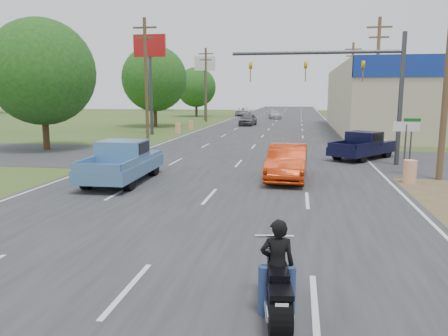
% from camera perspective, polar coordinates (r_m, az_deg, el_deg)
% --- Properties ---
extents(ground, '(200.00, 200.00, 0.00)m').
position_cam_1_polar(ground, '(9.09, -12.48, -15.32)').
color(ground, '#325020').
rests_on(ground, ground).
extents(main_road, '(15.00, 180.00, 0.02)m').
position_cam_1_polar(main_road, '(47.86, 5.85, 5.03)').
color(main_road, '#2D2D30').
rests_on(main_road, ground).
extents(cross_road, '(120.00, 10.00, 0.02)m').
position_cam_1_polar(cross_road, '(26.08, 2.52, 1.26)').
color(cross_road, '#2D2D30').
rests_on(cross_road, ground).
extents(utility_pole_2, '(2.00, 0.28, 10.00)m').
position_cam_1_polar(utility_pole_2, '(39.14, 19.33, 11.32)').
color(utility_pole_2, '#4C3823').
rests_on(utility_pole_2, ground).
extents(utility_pole_3, '(2.00, 0.28, 10.00)m').
position_cam_1_polar(utility_pole_3, '(56.97, 16.34, 10.77)').
color(utility_pole_3, '#4C3823').
rests_on(utility_pole_3, ground).
extents(utility_pole_5, '(2.00, 0.28, 10.00)m').
position_cam_1_polar(utility_pole_5, '(37.84, -10.15, 11.78)').
color(utility_pole_5, '#4C3823').
rests_on(utility_pole_5, ground).
extents(utility_pole_6, '(2.00, 0.28, 10.00)m').
position_cam_1_polar(utility_pole_6, '(60.96, -2.37, 11.04)').
color(utility_pole_6, '#4C3823').
rests_on(utility_pole_6, ground).
extents(tree_0, '(7.14, 7.14, 8.84)m').
position_cam_1_polar(tree_0, '(32.57, -22.70, 11.47)').
color(tree_0, '#422D19').
rests_on(tree_0, ground).
extents(tree_1, '(7.56, 7.56, 9.36)m').
position_cam_1_polar(tree_1, '(52.38, -9.09, 11.45)').
color(tree_1, '#422D19').
rests_on(tree_1, ground).
extents(tree_2, '(6.72, 6.72, 8.32)m').
position_cam_1_polar(tree_2, '(75.65, -3.66, 10.48)').
color(tree_2, '#422D19').
rests_on(tree_2, ground).
extents(tree_4, '(9.24, 9.24, 11.44)m').
position_cam_1_polar(tree_4, '(101.11, -25.90, 10.38)').
color(tree_4, '#422D19').
rests_on(tree_4, ground).
extents(tree_5, '(7.98, 7.98, 9.88)m').
position_cam_1_polar(tree_5, '(106.06, 24.73, 9.88)').
color(tree_5, '#422D19').
rests_on(tree_5, ground).
extents(tree_6, '(8.82, 8.82, 10.92)m').
position_cam_1_polar(tree_6, '(107.88, -8.37, 10.96)').
color(tree_6, '#422D19').
rests_on(tree_6, ground).
extents(barrel_0, '(0.56, 0.56, 1.00)m').
position_cam_1_polar(barrel_0, '(20.44, 23.09, -0.44)').
color(barrel_0, orange).
rests_on(barrel_0, ground).
extents(barrel_1, '(0.56, 0.56, 1.00)m').
position_cam_1_polar(barrel_1, '(28.76, 20.04, 2.45)').
color(barrel_1, orange).
rests_on(barrel_1, ground).
extents(barrel_2, '(0.56, 0.56, 1.00)m').
position_cam_1_polar(barrel_2, '(43.35, -6.02, 5.20)').
color(barrel_2, orange).
rests_on(barrel_2, ground).
extents(barrel_3, '(0.56, 0.56, 1.00)m').
position_cam_1_polar(barrel_3, '(47.13, -4.35, 5.58)').
color(barrel_3, orange).
rests_on(barrel_3, ground).
extents(pole_sign_left_near, '(3.00, 0.35, 9.20)m').
position_cam_1_polar(pole_sign_left_near, '(42.05, -9.65, 14.09)').
color(pole_sign_left_near, '#3F3F44').
rests_on(pole_sign_left_near, ground).
extents(pole_sign_left_far, '(3.00, 0.35, 9.20)m').
position_cam_1_polar(pole_sign_left_far, '(65.15, -2.51, 12.58)').
color(pole_sign_left_far, '#3F3F44').
rests_on(pole_sign_left_far, ground).
extents(lane_sign, '(1.20, 0.08, 2.52)m').
position_cam_1_polar(lane_sign, '(22.25, 22.66, 3.99)').
color(lane_sign, '#3F3F44').
rests_on(lane_sign, ground).
extents(street_name_sign, '(0.80, 0.08, 2.61)m').
position_cam_1_polar(street_name_sign, '(23.87, 23.23, 3.58)').
color(street_name_sign, '#3F3F44').
rests_on(street_name_sign, ground).
extents(signal_mast, '(9.12, 0.40, 7.00)m').
position_cam_1_polar(signal_mast, '(24.76, 16.07, 11.58)').
color(signal_mast, '#3F3F44').
rests_on(signal_mast, ground).
extents(red_convertible, '(1.83, 4.80, 1.56)m').
position_cam_1_polar(red_convertible, '(19.75, 8.28, 0.73)').
color(red_convertible, '#AF2808').
rests_on(red_convertible, ground).
extents(motorcycle, '(0.77, 2.37, 1.20)m').
position_cam_1_polar(motorcycle, '(7.78, 6.96, -15.27)').
color(motorcycle, black).
rests_on(motorcycle, ground).
extents(rider, '(0.64, 0.46, 1.63)m').
position_cam_1_polar(rider, '(7.73, 6.96, -13.16)').
color(rider, black).
rests_on(rider, ground).
extents(blue_pickup, '(2.26, 5.53, 1.82)m').
position_cam_1_polar(blue_pickup, '(19.57, -13.01, 0.90)').
color(blue_pickup, black).
rests_on(blue_pickup, ground).
extents(navy_pickup, '(4.42, 5.04, 1.62)m').
position_cam_1_polar(navy_pickup, '(27.19, 17.82, 2.87)').
color(navy_pickup, black).
rests_on(navy_pickup, ground).
extents(distant_car_grey, '(2.10, 4.39, 1.45)m').
position_cam_1_polar(distant_car_grey, '(53.71, 3.15, 6.33)').
color(distant_car_grey, '#525257').
rests_on(distant_car_grey, ground).
extents(distant_car_silver, '(2.37, 4.49, 1.24)m').
position_cam_1_polar(distant_car_silver, '(69.29, 6.68, 6.93)').
color(distant_car_silver, '#B5B5BA').
rests_on(distant_car_silver, ground).
extents(distant_car_white, '(2.61, 5.41, 1.49)m').
position_cam_1_polar(distant_car_white, '(77.61, 2.54, 7.36)').
color(distant_car_white, silver).
rests_on(distant_car_white, ground).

